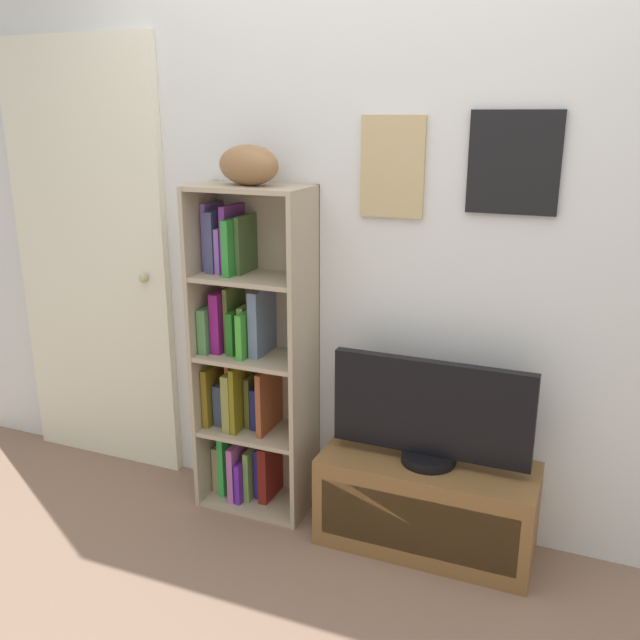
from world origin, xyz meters
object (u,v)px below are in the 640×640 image
at_px(bookshelf, 248,363).
at_px(door, 92,262).
at_px(football, 248,165).
at_px(television, 430,413).
at_px(tv_stand, 426,504).

distance_m(bookshelf, door, 0.98).
distance_m(bookshelf, football, 0.87).
height_order(football, television, football).
bearing_deg(tv_stand, bookshelf, 175.52).
distance_m(tv_stand, television, 0.41).
xyz_separation_m(football, tv_stand, (0.80, -0.03, -1.34)).
bearing_deg(bookshelf, door, 174.42).
relative_size(football, tv_stand, 0.34).
relative_size(tv_stand, door, 0.42).
bearing_deg(football, door, 172.78).
xyz_separation_m(tv_stand, television, (0.00, 0.00, 0.41)).
xyz_separation_m(tv_stand, door, (-1.75, 0.15, 0.84)).
relative_size(bookshelf, television, 1.83).
bearing_deg(football, bookshelf, 146.64).
xyz_separation_m(football, television, (0.80, -0.03, -0.94)).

